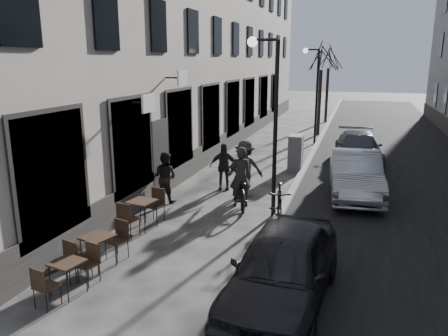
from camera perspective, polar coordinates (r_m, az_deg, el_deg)
The scene contains 21 objects.
ground at distance 7.83m, azimuth -2.52°, elevation -20.89°, with size 120.00×120.00×0.00m, color #393633.
road at distance 22.55m, azimuth 20.97°, elevation 1.57°, with size 7.30×60.00×0.00m, color black.
kerb at distance 22.56m, azimuth 11.72°, elevation 2.37°, with size 0.25×60.00×0.12m, color gray.
streetlamp_near at distance 12.34m, azimuth 6.01°, elevation 7.77°, with size 0.90×0.28×5.09m.
streetlamp_far at distance 24.19m, azimuth 11.67°, elevation 10.54°, with size 0.90×0.28×5.09m.
tree_near at distance 27.14m, azimuth 12.64°, elevation 14.01°, with size 2.40×2.40×5.70m.
tree_far at distance 33.12m, azimuth 13.54°, elevation 13.89°, with size 2.40×2.40×5.70m.
bistro_set_a at distance 9.23m, azimuth -19.71°, elevation -12.95°, with size 0.67×1.43×0.82m.
bistro_set_b at distance 10.10m, azimuth -16.10°, elevation -10.05°, with size 0.79×1.55×0.89m.
bistro_set_c at distance 12.04m, azimuth -10.63°, elevation -5.63°, with size 0.74×1.65×0.95m.
sign_board at distance 10.36m, azimuth -21.90°, elevation -10.28°, with size 0.49×0.63×0.98m.
utility_cabinet at distance 18.25m, azimuth 9.35°, elevation 1.97°, with size 0.55×0.99×1.49m, color #5F5F62.
bicycle at distance 13.65m, azimuth 2.16°, elevation -2.63°, with size 0.77×2.21×1.16m, color black.
cyclist_rider at distance 13.55m, azimuth 2.17°, elevation -1.14°, with size 0.69×0.45×1.90m, color black.
pedestrian_near at distance 14.17m, azimuth -7.67°, elevation -1.15°, with size 0.79×0.62×1.63m, color black.
pedestrian_mid at distance 14.63m, azimuth 2.78°, elevation -0.03°, with size 1.22×0.70×1.89m, color #2A2725.
pedestrian_far at distance 15.34m, azimuth -0.07°, elevation 0.18°, with size 0.97×0.40×1.65m, color black.
car_near at distance 8.38m, azimuth 7.68°, elevation -12.79°, with size 1.70×4.23×1.44m, color black.
car_mid at distance 15.26m, azimuth 16.77°, elevation -0.81°, with size 1.57×4.50×1.48m, color #9B9FA4.
car_far at distance 20.24m, azimuth 17.11°, elevation 2.50°, with size 1.89×4.66×1.35m, color #3C4047.
moped at distance 11.83m, azimuth 7.23°, elevation -5.21°, with size 0.57×2.03×1.22m, color black.
Camera 1 is at (2.20, -6.04, 4.47)m, focal length 35.00 mm.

